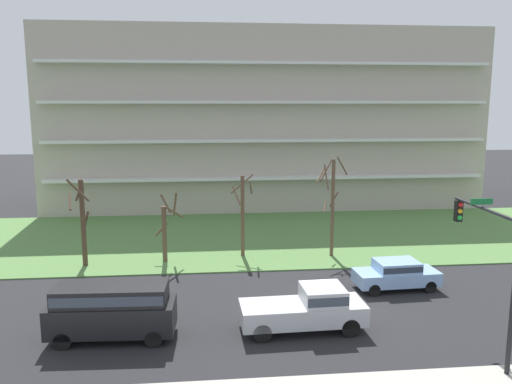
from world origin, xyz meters
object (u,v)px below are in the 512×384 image
at_px(tree_left, 166,228).
at_px(pickup_silver_center_left, 308,308).
at_px(tree_far_left, 82,220).
at_px(van_black_near_left, 112,307).
at_px(sedan_blue_center_right, 396,273).
at_px(traffic_signal_mast, 492,253).
at_px(tree_right, 332,202).
at_px(tree_center, 243,212).

xyz_separation_m(tree_left, pickup_silver_center_left, (6.80, -10.36, -1.18)).
relative_size(tree_far_left, van_black_near_left, 1.04).
bearing_deg(tree_left, sedan_blue_center_right, -25.18).
bearing_deg(van_black_near_left, tree_left, 84.12).
height_order(van_black_near_left, sedan_blue_center_right, van_black_near_left).
relative_size(tree_far_left, traffic_signal_mast, 0.89).
xyz_separation_m(tree_far_left, tree_right, (15.32, 0.62, 0.67)).
bearing_deg(tree_left, tree_center, 9.72).
distance_m(tree_left, tree_right, 10.52).
bearing_deg(van_black_near_left, pickup_silver_center_left, 2.50).
relative_size(tree_far_left, pickup_silver_center_left, 1.00).
distance_m(tree_right, pickup_silver_center_left, 11.51).
relative_size(tree_center, traffic_signal_mast, 0.86).
distance_m(tree_left, sedan_blue_center_right, 13.85).
height_order(tree_far_left, traffic_signal_mast, traffic_signal_mast).
distance_m(tree_right, van_black_near_left, 16.13).
xyz_separation_m(tree_far_left, van_black_near_left, (3.38, -10.01, -1.52)).
height_order(tree_far_left, tree_right, tree_right).
relative_size(sedan_blue_center_right, traffic_signal_mast, 0.73).
relative_size(van_black_near_left, sedan_blue_center_right, 1.18).
bearing_deg(tree_center, tree_far_left, -173.04).
height_order(tree_left, traffic_signal_mast, traffic_signal_mast).
height_order(tree_right, van_black_near_left, tree_right).
xyz_separation_m(tree_right, traffic_signal_mast, (2.78, -13.65, 0.60)).
bearing_deg(traffic_signal_mast, tree_far_left, 144.24).
height_order(tree_center, van_black_near_left, tree_center).
bearing_deg(sedan_blue_center_right, tree_far_left, -20.78).
bearing_deg(tree_right, tree_left, -178.60).
bearing_deg(tree_far_left, tree_left, 4.23).
relative_size(tree_far_left, sedan_blue_center_right, 1.22).
bearing_deg(sedan_blue_center_right, pickup_silver_center_left, 35.15).
height_order(tree_left, van_black_near_left, tree_left).
bearing_deg(van_black_near_left, tree_right, 44.10).
bearing_deg(traffic_signal_mast, sedan_blue_center_right, 95.46).
bearing_deg(tree_center, tree_left, -170.28).
bearing_deg(sedan_blue_center_right, traffic_signal_mast, 92.26).
relative_size(tree_far_left, tree_center, 1.04).
height_order(sedan_blue_center_right, traffic_signal_mast, traffic_signal_mast).
relative_size(tree_center, van_black_near_left, 1.00).
height_order(tree_far_left, sedan_blue_center_right, tree_far_left).
bearing_deg(tree_right, pickup_silver_center_left, -108.83).
height_order(tree_center, traffic_signal_mast, traffic_signal_mast).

